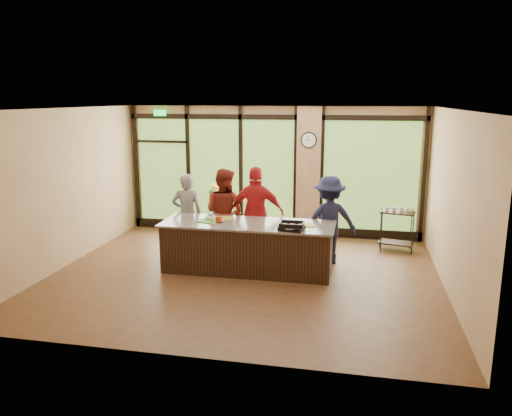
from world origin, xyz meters
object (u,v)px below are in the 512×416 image
at_px(flower_stand, 220,219).
at_px(roasting_pan, 292,228).
at_px(bar_cart, 397,225).
at_px(island_base, 248,248).
at_px(cook_left, 187,214).
at_px(cook_right, 329,220).

bearing_deg(flower_stand, roasting_pan, -75.75).
distance_m(roasting_pan, bar_cart, 2.94).
bearing_deg(flower_stand, island_base, -86.42).
height_order(island_base, roasting_pan, roasting_pan).
xyz_separation_m(cook_left, flower_stand, (0.29, 1.45, -0.45)).
distance_m(island_base, bar_cart, 3.35).
distance_m(island_base, cook_left, 1.69).
relative_size(island_base, cook_right, 1.80).
relative_size(cook_right, bar_cart, 1.82).
xyz_separation_m(cook_left, roasting_pan, (2.32, -1.12, 0.12)).
height_order(cook_left, cook_right, cook_right).
height_order(cook_right, bar_cart, cook_right).
bearing_deg(bar_cart, cook_right, -130.10).
height_order(cook_left, flower_stand, cook_left).
distance_m(cook_left, bar_cart, 4.40).
bearing_deg(cook_left, bar_cart, 179.18).
relative_size(cook_left, roasting_pan, 4.05).
distance_m(flower_stand, bar_cart, 4.00).
height_order(cook_right, flower_stand, cook_right).
xyz_separation_m(cook_left, cook_right, (2.90, -0.00, 0.02)).
xyz_separation_m(cook_left, bar_cart, (4.26, 1.05, -0.28)).
xyz_separation_m(island_base, bar_cart, (2.81, 1.82, 0.13)).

